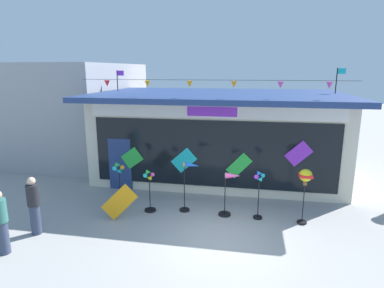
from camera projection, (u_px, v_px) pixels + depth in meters
name	position (u px, v px, depth m)	size (l,w,h in m)	color
ground_plane	(221.00, 240.00, 8.92)	(80.00, 80.00, 0.00)	#9E9B99
kite_shop_building	(219.00, 133.00, 14.26)	(10.19, 6.42, 4.61)	beige
wind_spinner_far_left	(119.00, 178.00, 10.84)	(0.36, 0.29, 1.56)	black
wind_spinner_left	(149.00, 190.00, 10.55)	(0.37, 0.37, 1.43)	black
wind_spinner_center_left	(189.00, 179.00, 10.48)	(0.69, 0.34, 1.67)	black
wind_spinner_center_right	(230.00, 189.00, 10.21)	(0.67, 0.40, 1.44)	black
wind_spinner_right	(259.00, 189.00, 9.97)	(0.33, 0.28, 1.56)	black
wind_spinner_far_right	(305.00, 179.00, 9.57)	(0.38, 0.38, 1.71)	black
person_near_camera	(34.00, 205.00, 9.07)	(0.34, 0.34, 1.68)	#333D56
person_mid_plaza	(0.00, 221.00, 8.07)	(0.46, 0.46, 1.68)	#333D56
display_kite_on_ground	(120.00, 202.00, 10.07)	(0.57, 0.03, 1.04)	orange
neighbour_building	(58.00, 110.00, 17.61)	(7.54, 7.50, 4.85)	#99999E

